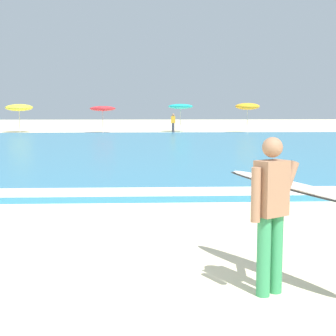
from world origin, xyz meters
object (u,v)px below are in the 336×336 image
object	(u,v)px
beach_umbrella_1	(103,109)
beach_umbrella_2	(181,106)
surfer_with_board	(286,200)
beachgoer_near_row_left	(173,123)
beach_umbrella_0	(19,108)
beach_umbrella_3	(247,106)

from	to	relation	value
beach_umbrella_1	beach_umbrella_2	bearing A→B (deg)	14.14
beach_umbrella_2	beach_umbrella_1	bearing A→B (deg)	-165.86
surfer_with_board	beachgoer_near_row_left	bearing A→B (deg)	88.96
beachgoer_near_row_left	surfer_with_board	bearing A→B (deg)	-91.04
surfer_with_board	beach_umbrella_2	bearing A→B (deg)	87.81
surfer_with_board	beach_umbrella_0	size ratio (longest dim) A/B	0.93
beach_umbrella_0	beach_umbrella_3	distance (m)	18.63
beach_umbrella_1	beach_umbrella_2	world-z (taller)	beach_umbrella_2
beach_umbrella_0	beach_umbrella_2	size ratio (longest dim) A/B	0.99
surfer_with_board	beach_umbrella_3	xyz separation A→B (m)	(6.68, 34.77, 1.11)
beach_umbrella_0	beach_umbrella_1	size ratio (longest dim) A/B	1.09
beach_umbrella_2	beachgoer_near_row_left	world-z (taller)	beach_umbrella_2
beach_umbrella_3	beachgoer_near_row_left	xyz separation A→B (m)	(-6.07, -1.21, -1.29)
beach_umbrella_3	beach_umbrella_2	bearing A→B (deg)	159.57
beach_umbrella_2	beachgoer_near_row_left	size ratio (longest dim) A/B	1.50
beach_umbrella_1	beach_umbrella_3	size ratio (longest dim) A/B	0.89
beach_umbrella_0	beach_umbrella_3	xyz separation A→B (m)	(18.57, -1.43, 0.10)
beach_umbrella_0	beach_umbrella_2	xyz separation A→B (m)	(13.30, 0.53, 0.10)
surfer_with_board	beachgoer_near_row_left	world-z (taller)	surfer_with_board
beachgoer_near_row_left	beach_umbrella_0	bearing A→B (deg)	168.05
surfer_with_board	beach_umbrella_0	world-z (taller)	beach_umbrella_0
surfer_with_board	beach_umbrella_1	distance (m)	35.50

